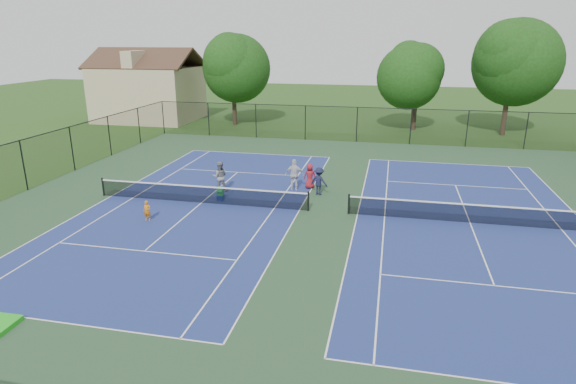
% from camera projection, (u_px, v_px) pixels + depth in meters
% --- Properties ---
extents(ground, '(140.00, 140.00, 0.00)m').
position_uv_depth(ground, '(328.00, 212.00, 24.97)').
color(ground, '#234716').
rests_on(ground, ground).
extents(court_pad, '(36.00, 36.00, 0.01)m').
position_uv_depth(court_pad, '(328.00, 212.00, 24.97)').
color(court_pad, '#2A4A2F').
rests_on(court_pad, ground).
extents(tennis_court_left, '(12.00, 23.83, 1.07)m').
position_uv_depth(tennis_court_left, '(201.00, 201.00, 26.35)').
color(tennis_court_left, navy).
rests_on(tennis_court_left, ground).
extents(tennis_court_right, '(12.00, 23.83, 1.07)m').
position_uv_depth(tennis_court_right, '(470.00, 221.00, 23.52)').
color(tennis_court_right, navy).
rests_on(tennis_court_right, ground).
extents(perimeter_fence, '(36.08, 36.08, 3.02)m').
position_uv_depth(perimeter_fence, '(329.00, 183.00, 24.47)').
color(perimeter_fence, black).
rests_on(perimeter_fence, ground).
extents(tree_back_a, '(6.80, 6.80, 9.15)m').
position_uv_depth(tree_back_a, '(233.00, 65.00, 48.05)').
color(tree_back_a, '#2D2116').
rests_on(tree_back_a, ground).
extents(tree_back_c, '(6.00, 6.00, 8.40)m').
position_uv_depth(tree_back_c, '(418.00, 72.00, 45.51)').
color(tree_back_c, '#2D2116').
rests_on(tree_back_c, ground).
extents(tree_back_d, '(7.80, 7.80, 10.37)m').
position_uv_depth(tree_back_d, '(512.00, 59.00, 42.55)').
color(tree_back_d, '#2D2116').
rests_on(tree_back_d, ground).
extents(clapboard_house, '(10.80, 8.10, 7.65)m').
position_uv_depth(clapboard_house, '(149.00, 91.00, 51.91)').
color(clapboard_house, tan).
rests_on(clapboard_house, ground).
extents(child_player, '(0.40, 0.28, 1.02)m').
position_uv_depth(child_player, '(147.00, 211.00, 23.74)').
color(child_player, orange).
rests_on(child_player, ground).
extents(instructor, '(1.04, 0.91, 1.80)m').
position_uv_depth(instructor, '(220.00, 177.00, 28.11)').
color(instructor, gray).
rests_on(instructor, ground).
extents(bystander_a, '(1.15, 0.62, 1.87)m').
position_uv_depth(bystander_a, '(294.00, 175.00, 28.38)').
color(bystander_a, silver).
rests_on(bystander_a, ground).
extents(bystander_b, '(1.19, 0.93, 1.62)m').
position_uv_depth(bystander_b, '(319.00, 181.00, 27.55)').
color(bystander_b, '#181A36').
rests_on(bystander_b, ground).
extents(bystander_c, '(0.86, 0.73, 1.51)m').
position_uv_depth(bystander_c, '(310.00, 176.00, 28.73)').
color(bystander_c, maroon).
rests_on(bystander_c, ground).
extents(ball_crate, '(0.38, 0.32, 0.31)m').
position_uv_depth(ball_crate, '(221.00, 198.00, 26.76)').
color(ball_crate, navy).
rests_on(ball_crate, ground).
extents(ball_hopper, '(0.35, 0.28, 0.44)m').
position_uv_depth(ball_hopper, '(220.00, 191.00, 26.65)').
color(ball_hopper, green).
rests_on(ball_hopper, ball_crate).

